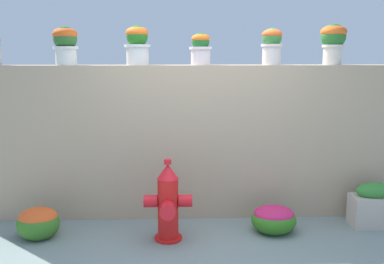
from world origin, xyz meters
TOP-DOWN VIEW (x-y plane):
  - ground_plane at (0.00, 0.00)m, footprint 24.00×24.00m
  - stone_wall at (0.00, 1.21)m, footprint 5.36×0.30m
  - potted_plant_1 at (-1.53, 1.20)m, footprint 0.28×0.28m
  - potted_plant_2 at (-0.73, 1.25)m, footprint 0.30×0.30m
  - potted_plant_3 at (-0.01, 1.21)m, footprint 0.26×0.26m
  - potted_plant_4 at (0.80, 1.18)m, footprint 0.25×0.25m
  - potted_plant_5 at (1.52, 1.21)m, footprint 0.30×0.30m
  - fire_hydrant at (-0.38, 0.47)m, footprint 0.50×0.41m
  - flower_bush_left at (0.76, 0.63)m, footprint 0.49×0.44m
  - flower_bush_right at (-1.76, 0.57)m, footprint 0.45×0.40m
  - planter_box at (1.94, 0.76)m, footprint 0.52×0.28m

SIDE VIEW (x-z plane):
  - ground_plane at x=0.00m, z-range 0.00..0.00m
  - flower_bush_left at x=0.76m, z-range 0.01..0.31m
  - flower_bush_right at x=-1.76m, z-range 0.01..0.35m
  - planter_box at x=1.94m, z-range -0.01..0.49m
  - fire_hydrant at x=-0.38m, z-range -0.04..0.83m
  - stone_wall at x=0.00m, z-range 0.00..1.80m
  - potted_plant_3 at x=-0.01m, z-range 1.81..2.18m
  - potted_plant_4 at x=0.80m, z-range 1.83..2.25m
  - potted_plant_2 at x=-0.73m, z-range 1.82..2.27m
  - potted_plant_1 at x=-1.53m, z-range 1.83..2.26m
  - potted_plant_5 at x=1.52m, z-range 1.85..2.32m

